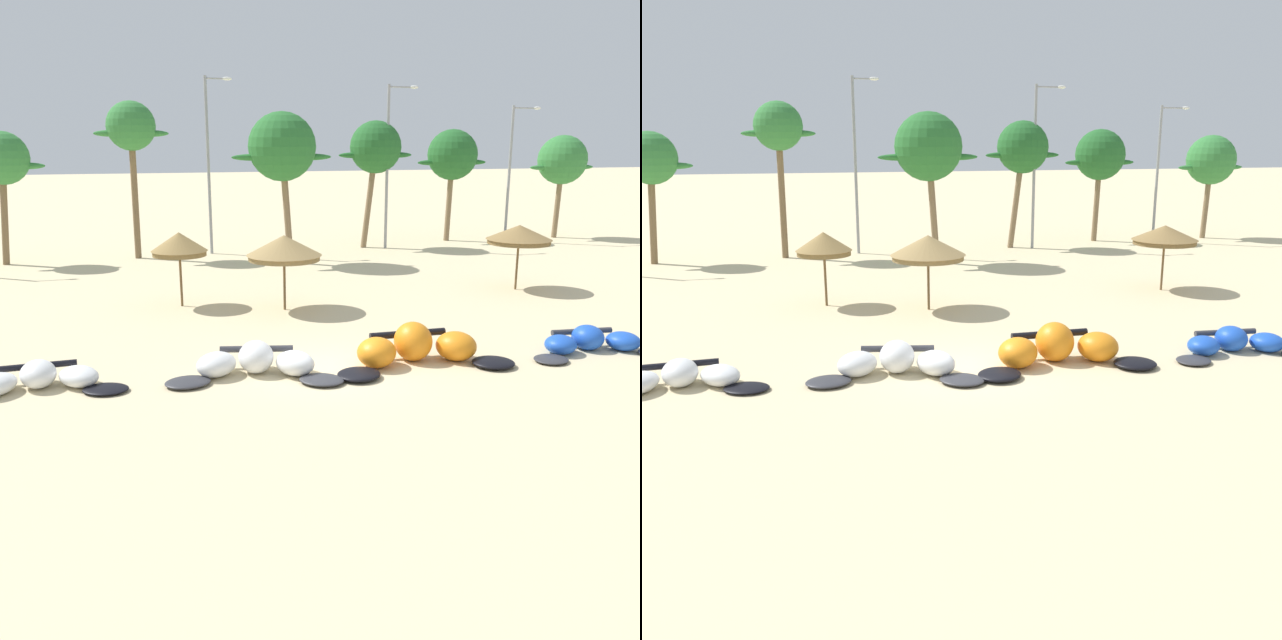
% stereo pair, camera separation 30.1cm
% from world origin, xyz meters
% --- Properties ---
extents(ground_plane, '(260.00, 260.00, 0.00)m').
position_xyz_m(ground_plane, '(0.00, 0.00, 0.00)').
color(ground_plane, beige).
extents(kite_far_left, '(4.98, 2.37, 0.76)m').
position_xyz_m(kite_far_left, '(-8.34, 0.56, 0.29)').
color(kite_far_left, black).
rests_on(kite_far_left, ground).
extents(kite_left, '(5.16, 3.01, 0.94)m').
position_xyz_m(kite_left, '(-2.38, 0.11, 0.36)').
color(kite_left, '#333338').
rests_on(kite_left, ground).
extents(kite_left_of_center, '(5.87, 2.68, 1.22)m').
position_xyz_m(kite_left_of_center, '(2.55, -0.16, 0.47)').
color(kite_left_of_center, black).
rests_on(kite_left_of_center, ground).
extents(kite_center, '(4.95, 2.47, 0.81)m').
position_xyz_m(kite_center, '(8.47, -0.63, 0.31)').
color(kite_center, '#333338').
rests_on(kite_center, ground).
extents(beach_umbrella_near_van, '(2.28, 2.28, 3.04)m').
position_xyz_m(beach_umbrella_near_van, '(-3.68, 9.42, 2.57)').
color(beach_umbrella_near_van, brown).
rests_on(beach_umbrella_near_van, ground).
extents(beach_umbrella_middle, '(3.00, 3.00, 3.01)m').
position_xyz_m(beach_umbrella_middle, '(0.25, 7.66, 2.52)').
color(beach_umbrella_middle, brown).
rests_on(beach_umbrella_middle, ground).
extents(beach_umbrella_near_palms, '(2.93, 2.93, 2.94)m').
position_xyz_m(beach_umbrella_near_palms, '(11.29, 8.51, 2.52)').
color(beach_umbrella_near_palms, brown).
rests_on(beach_umbrella_near_palms, ground).
extents(palm_left, '(4.23, 2.82, 7.12)m').
position_xyz_m(palm_left, '(-11.72, 21.96, 5.60)').
color(palm_left, brown).
rests_on(palm_left, ground).
extents(palm_left_of_gap, '(4.06, 2.71, 8.74)m').
position_xyz_m(palm_left_of_gap, '(-5.00, 22.14, 7.21)').
color(palm_left_of_gap, brown).
rests_on(palm_left_of_gap, ground).
extents(palm_center_left, '(5.48, 3.66, 8.12)m').
position_xyz_m(palm_center_left, '(2.65, 18.20, 6.23)').
color(palm_center_left, '#7F6647').
rests_on(palm_center_left, ground).
extents(palm_center_right, '(4.81, 3.21, 7.81)m').
position_xyz_m(palm_center_right, '(9.55, 22.43, 6.12)').
color(palm_center_right, '#7F6647').
rests_on(palm_center_right, ground).
extents(palm_right_of_gap, '(4.96, 3.31, 7.34)m').
position_xyz_m(palm_right_of_gap, '(15.49, 23.79, 5.62)').
color(palm_right_of_gap, '#7F6647').
rests_on(palm_right_of_gap, ground).
extents(palm_right, '(4.97, 3.31, 6.98)m').
position_xyz_m(palm_right, '(23.45, 23.10, 5.26)').
color(palm_right, '#7F6647').
rests_on(palm_right, ground).
extents(lamppost_west_center, '(1.63, 0.24, 10.17)m').
position_xyz_m(lamppost_west_center, '(-0.64, 22.64, 5.61)').
color(lamppost_west_center, gray).
rests_on(lamppost_west_center, ground).
extents(lamppost_east_center, '(2.00, 0.24, 9.87)m').
position_xyz_m(lamppost_east_center, '(10.25, 21.79, 5.51)').
color(lamppost_east_center, gray).
rests_on(lamppost_east_center, ground).
extents(lamppost_east, '(2.11, 0.24, 8.80)m').
position_xyz_m(lamppost_east, '(19.19, 22.43, 4.97)').
color(lamppost_east, gray).
rests_on(lamppost_east, ground).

